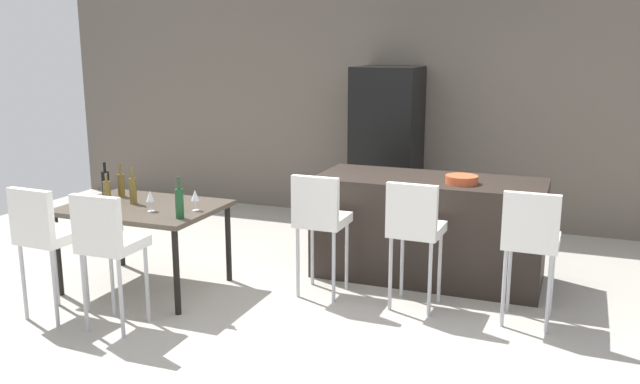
{
  "coord_description": "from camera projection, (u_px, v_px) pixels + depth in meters",
  "views": [
    {
      "loc": [
        1.61,
        -5.18,
        2.1
      ],
      "look_at": [
        -0.42,
        0.04,
        0.85
      ],
      "focal_mm": 37.69,
      "sensor_mm": 36.0,
      "label": 1
    }
  ],
  "objects": [
    {
      "name": "ground_plane",
      "position": [
        363.0,
        294.0,
        5.74
      ],
      "size": [
        10.0,
        10.0,
        0.0
      ],
      "primitive_type": "plane",
      "color": "#ADA89E"
    },
    {
      "name": "dining_chair_far",
      "position": [
        107.0,
        240.0,
        4.88
      ],
      "size": [
        0.41,
        0.41,
        1.05
      ],
      "color": "white",
      "rests_on": "ground_plane"
    },
    {
      "name": "fruit_bowl",
      "position": [
        462.0,
        180.0,
        5.74
      ],
      "size": [
        0.28,
        0.28,
        0.07
      ],
      "primitive_type": "cylinder",
      "color": "#C6512D",
      "rests_on": "kitchen_island"
    },
    {
      "name": "wine_glass_end",
      "position": [
        195.0,
        196.0,
        5.54
      ],
      "size": [
        0.07,
        0.07,
        0.17
      ],
      "color": "silver",
      "rests_on": "dining_table"
    },
    {
      "name": "bar_chair_right",
      "position": [
        531.0,
        237.0,
        4.96
      ],
      "size": [
        0.41,
        0.41,
        1.05
      ],
      "color": "white",
      "rests_on": "ground_plane"
    },
    {
      "name": "dining_chair_near",
      "position": [
        44.0,
        232.0,
        5.08
      ],
      "size": [
        0.42,
        0.42,
        1.05
      ],
      "color": "white",
      "rests_on": "ground_plane"
    },
    {
      "name": "dining_table",
      "position": [
        144.0,
        213.0,
        5.75
      ],
      "size": [
        1.29,
        0.95,
        0.74
      ],
      "color": "#4C4238",
      "rests_on": "ground_plane"
    },
    {
      "name": "wine_bottle_near",
      "position": [
        133.0,
        190.0,
        5.77
      ],
      "size": [
        0.06,
        0.06,
        0.31
      ],
      "color": "brown",
      "rests_on": "dining_table"
    },
    {
      "name": "back_wall",
      "position": [
        434.0,
        100.0,
        7.82
      ],
      "size": [
        10.0,
        0.12,
        2.9
      ],
      "primitive_type": "cube",
      "color": "#665B51",
      "rests_on": "ground_plane"
    },
    {
      "name": "wine_bottle_corner",
      "position": [
        121.0,
        185.0,
        6.04
      ],
      "size": [
        0.06,
        0.06,
        0.3
      ],
      "color": "brown",
      "rests_on": "dining_table"
    },
    {
      "name": "wine_bottle_far",
      "position": [
        107.0,
        194.0,
        5.65
      ],
      "size": [
        0.06,
        0.06,
        0.29
      ],
      "color": "brown",
      "rests_on": "dining_table"
    },
    {
      "name": "bar_chair_middle",
      "position": [
        415.0,
        225.0,
        5.27
      ],
      "size": [
        0.42,
        0.42,
        1.05
      ],
      "color": "white",
      "rests_on": "ground_plane"
    },
    {
      "name": "kitchen_island",
      "position": [
        428.0,
        228.0,
        6.06
      ],
      "size": [
        2.01,
        0.82,
        0.92
      ],
      "primitive_type": "cube",
      "color": "black",
      "rests_on": "ground_plane"
    },
    {
      "name": "wine_bottle_left",
      "position": [
        179.0,
        203.0,
        5.29
      ],
      "size": [
        0.07,
        0.07,
        0.33
      ],
      "color": "#194723",
      "rests_on": "dining_table"
    },
    {
      "name": "refrigerator",
      "position": [
        387.0,
        148.0,
        7.68
      ],
      "size": [
        0.72,
        0.68,
        1.84
      ],
      "primitive_type": "cube",
      "color": "black",
      "rests_on": "ground_plane"
    },
    {
      "name": "wine_glass_right",
      "position": [
        150.0,
        197.0,
        5.51
      ],
      "size": [
        0.07,
        0.07,
        0.17
      ],
      "color": "silver",
      "rests_on": "dining_table"
    },
    {
      "name": "wine_bottle_middle",
      "position": [
        106.0,
        185.0,
        5.94
      ],
      "size": [
        0.07,
        0.07,
        0.33
      ],
      "color": "black",
      "rests_on": "dining_table"
    },
    {
      "name": "bar_chair_left",
      "position": [
        320.0,
        216.0,
        5.55
      ],
      "size": [
        0.4,
        0.4,
        1.05
      ],
      "color": "white",
      "rests_on": "ground_plane"
    }
  ]
}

